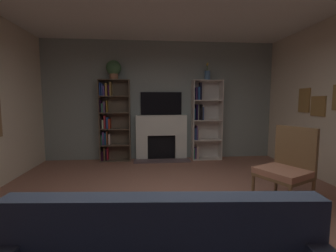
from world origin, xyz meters
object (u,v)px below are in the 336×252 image
at_px(tv, 161,103).
at_px(fireplace, 161,137).
at_px(armchair, 287,166).
at_px(bookshelf_right, 203,120).
at_px(bookshelf_left, 111,120).
at_px(vase_with_flowers, 207,75).
at_px(potted_plant, 114,69).

bearing_deg(tv, fireplace, -90.00).
bearing_deg(armchair, bookshelf_right, 101.46).
height_order(bookshelf_left, armchair, bookshelf_left).
distance_m(tv, bookshelf_right, 1.09).
height_order(tv, armchair, tv).
xyz_separation_m(tv, vase_with_flowers, (1.10, -0.12, 0.68)).
bearing_deg(tv, bookshelf_left, -176.56).
bearing_deg(vase_with_flowers, armchair, -80.18).
distance_m(fireplace, tv, 0.80).
distance_m(fireplace, armchair, 3.09).
distance_m(bookshelf_right, potted_plant, 2.42).
height_order(tv, bookshelf_right, bookshelf_right).
distance_m(fireplace, bookshelf_left, 1.26).
xyz_separation_m(tv, potted_plant, (-1.10, -0.12, 0.80)).
bearing_deg(vase_with_flowers, tv, 173.71).
bearing_deg(potted_plant, bookshelf_right, 0.89).
distance_m(bookshelf_left, potted_plant, 1.18).
xyz_separation_m(tv, armchair, (1.55, -2.74, -0.82)).
height_order(fireplace, bookshelf_left, bookshelf_left).
bearing_deg(potted_plant, bookshelf_left, 150.83).
xyz_separation_m(tv, bookshelf_left, (-1.18, -0.07, -0.38)).
bearing_deg(potted_plant, vase_with_flowers, -0.02).
distance_m(fireplace, vase_with_flowers, 1.84).
xyz_separation_m(bookshelf_right, vase_with_flowers, (0.08, -0.03, 1.08)).
height_order(bookshelf_right, armchair, bookshelf_right).
xyz_separation_m(bookshelf_right, potted_plant, (-2.11, -0.03, 1.19)).
height_order(fireplace, bookshelf_right, bookshelf_right).
xyz_separation_m(fireplace, vase_with_flowers, (1.10, -0.05, 1.48)).
bearing_deg(bookshelf_left, armchair, -44.31).
height_order(bookshelf_right, vase_with_flowers, vase_with_flowers).
xyz_separation_m(fireplace, potted_plant, (-1.10, -0.05, 1.60)).
bearing_deg(fireplace, tv, 90.00).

